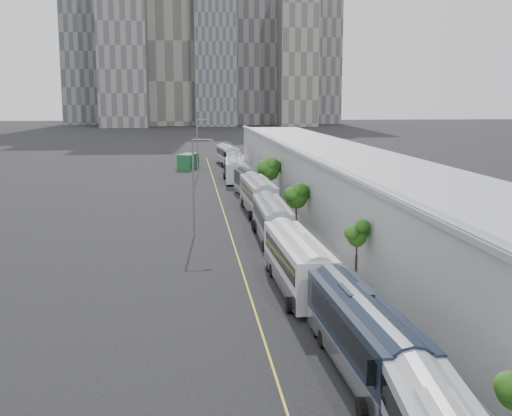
{
  "coord_description": "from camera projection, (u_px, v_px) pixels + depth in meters",
  "views": [
    {
      "loc": [
        -5.43,
        -10.1,
        13.05
      ],
      "look_at": [
        0.74,
        48.72,
        3.0
      ],
      "focal_mm": 45.0,
      "sensor_mm": 36.0,
      "label": 1
    }
  ],
  "objects": [
    {
      "name": "sidewalk",
      "position": [
        328.0,
        224.0,
        67.49
      ],
      "size": [
        10.0,
        170.0,
        0.12
      ],
      "primitive_type": "cube",
      "color": "gray",
      "rests_on": "ground"
    },
    {
      "name": "lane_line",
      "position": [
        228.0,
        227.0,
        66.42
      ],
      "size": [
        0.12,
        160.0,
        0.02
      ],
      "primitive_type": "cube",
      "color": "gold",
      "rests_on": "ground"
    },
    {
      "name": "depot",
      "position": [
        366.0,
        191.0,
        67.32
      ],
      "size": [
        12.45,
        160.4,
        7.2
      ],
      "color": "gray",
      "rests_on": "ground"
    },
    {
      "name": "skyline",
      "position": [
        192.0,
        23.0,
        321.66
      ],
      "size": [
        145.0,
        64.0,
        120.0
      ],
      "color": "slate",
      "rests_on": "ground"
    },
    {
      "name": "bus_1",
      "position": [
        363.0,
        341.0,
        30.78
      ],
      "size": [
        3.03,
        12.92,
        3.75
      ],
      "rotation": [
        0.0,
        0.0,
        0.03
      ],
      "color": "black",
      "rests_on": "ground"
    },
    {
      "name": "bus_2",
      "position": [
        297.0,
        267.0,
        44.22
      ],
      "size": [
        3.05,
        13.35,
        3.88
      ],
      "rotation": [
        0.0,
        0.0,
        0.03
      ],
      "color": "silver",
      "rests_on": "ground"
    },
    {
      "name": "bus_3",
      "position": [
        272.0,
        223.0,
        60.22
      ],
      "size": [
        2.85,
        12.79,
        3.73
      ],
      "rotation": [
        0.0,
        0.0,
        -0.02
      ],
      "color": "gray",
      "rests_on": "ground"
    },
    {
      "name": "bus_4",
      "position": [
        258.0,
        198.0,
        74.76
      ],
      "size": [
        3.14,
        13.87,
        4.03
      ],
      "rotation": [
        0.0,
        0.0,
        0.03
      ],
      "color": "#96989F",
      "rests_on": "ground"
    },
    {
      "name": "bus_5",
      "position": [
        251.0,
        186.0,
        86.12
      ],
      "size": [
        3.67,
        12.22,
        3.52
      ],
      "rotation": [
        0.0,
        0.0,
        0.1
      ],
      "color": "black",
      "rests_on": "ground"
    },
    {
      "name": "bus_6",
      "position": [
        234.0,
        172.0,
        102.54
      ],
      "size": [
        3.19,
        12.6,
        3.65
      ],
      "rotation": [
        0.0,
        0.0,
        -0.05
      ],
      "color": "#B2B2B4",
      "rests_on": "ground"
    },
    {
      "name": "bus_7",
      "position": [
        234.0,
        165.0,
        113.09
      ],
      "size": [
        3.61,
        12.4,
        3.57
      ],
      "rotation": [
        0.0,
        0.0,
        -0.1
      ],
      "color": "gray",
      "rests_on": "ground"
    },
    {
      "name": "bus_8",
      "position": [
        227.0,
        157.0,
        128.93
      ],
      "size": [
        3.99,
        13.56,
        3.9
      ],
      "rotation": [
        0.0,
        0.0,
        0.1
      ],
      "color": "#B7BAC2",
      "rests_on": "ground"
    },
    {
      "name": "tree_1",
      "position": [
        357.0,
        235.0,
        44.57
      ],
      "size": [
        1.38,
        1.38,
        4.49
      ],
      "color": "black",
      "rests_on": "ground"
    },
    {
      "name": "tree_2",
      "position": [
        296.0,
        195.0,
        66.84
      ],
      "size": [
        2.28,
        2.28,
        4.36
      ],
      "color": "black",
      "rests_on": "ground"
    },
    {
      "name": "tree_3",
      "position": [
        269.0,
        167.0,
        87.34
      ],
      "size": [
        2.9,
        2.9,
        5.35
      ],
      "color": "black",
      "rests_on": "ground"
    },
    {
      "name": "street_lamp_near",
      "position": [
        195.0,
        181.0,
        60.82
      ],
      "size": [
        2.04,
        0.22,
        9.38
      ],
      "color": "#59595E",
      "rests_on": "ground"
    },
    {
      "name": "street_lamp_far",
      "position": [
        198.0,
        144.0,
        107.9
      ],
      "size": [
        2.04,
        0.22,
        9.8
      ],
      "color": "#59595E",
      "rests_on": "ground"
    },
    {
      "name": "shipping_container",
      "position": [
        188.0,
        161.0,
        121.3
      ],
      "size": [
        4.14,
        6.15,
        2.86
      ],
      "primitive_type": "cube",
      "rotation": [
        0.0,
        0.0,
        -0.3
      ],
      "color": "#164824",
      "rests_on": "ground"
    },
    {
      "name": "suv",
      "position": [
        191.0,
        157.0,
        136.03
      ],
      "size": [
        3.44,
        6.64,
        1.79
      ],
      "primitive_type": "imported",
      "rotation": [
        0.0,
        0.0,
        0.07
      ],
      "color": "black",
      "rests_on": "ground"
    }
  ]
}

